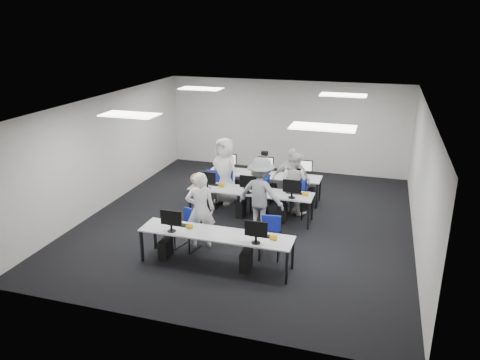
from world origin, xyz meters
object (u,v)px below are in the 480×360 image
(chair_7, at_px, (299,200))
(student_2, at_px, (225,171))
(chair_0, at_px, (188,237))
(desk_front, at_px, (216,235))
(student_3, at_px, (291,180))
(chair_6, at_px, (262,197))
(photographer, at_px, (261,194))
(student_1, at_px, (294,183))
(chair_4, at_px, (296,204))
(chair_5, at_px, (227,190))
(student_0, at_px, (200,210))
(chair_2, at_px, (212,195))
(desk_mid, at_px, (250,193))
(chair_3, at_px, (260,200))
(chair_1, at_px, (270,245))

(chair_7, bearing_deg, student_2, -169.61)
(chair_0, bearing_deg, desk_front, -18.18)
(chair_0, distance_m, student_3, 3.34)
(chair_6, distance_m, photographer, 1.57)
(chair_6, bearing_deg, student_1, -4.62)
(chair_4, xyz_separation_m, photographer, (-0.67, -1.06, 0.60))
(desk_front, height_order, student_2, student_2)
(chair_0, relative_size, chair_5, 0.94)
(student_1, distance_m, photographer, 1.41)
(student_0, xyz_separation_m, student_1, (1.60, 2.58, -0.06))
(chair_0, distance_m, student_1, 3.36)
(student_2, bearing_deg, chair_0, -64.12)
(student_2, relative_size, student_3, 1.07)
(chair_2, xyz_separation_m, student_1, (2.23, 0.21, 0.52))
(chair_2, xyz_separation_m, student_3, (2.14, 0.24, 0.57))
(desk_mid, relative_size, chair_5, 3.38)
(chair_3, relative_size, chair_6, 1.09)
(chair_0, distance_m, chair_2, 2.57)
(chair_3, xyz_separation_m, chair_7, (1.00, 0.31, -0.01))
(chair_0, bearing_deg, desk_mid, 81.16)
(desk_front, height_order, chair_3, chair_3)
(student_2, bearing_deg, desk_front, -50.46)
(chair_3, bearing_deg, student_2, 156.46)
(student_0, bearing_deg, chair_0, 13.33)
(chair_3, relative_size, chair_7, 1.04)
(chair_5, xyz_separation_m, student_2, (0.00, -0.15, 0.63))
(chair_1, xyz_separation_m, photographer, (-0.56, 1.32, 0.63))
(desk_mid, relative_size, student_2, 1.73)
(chair_4, xyz_separation_m, student_0, (-1.71, -2.35, 0.58))
(chair_5, xyz_separation_m, chair_7, (2.10, -0.15, -0.00))
(chair_2, distance_m, chair_5, 0.55)
(desk_mid, height_order, chair_7, chair_7)
(chair_4, distance_m, chair_7, 0.34)
(chair_7, distance_m, student_3, 0.62)
(desk_mid, relative_size, chair_4, 3.32)
(desk_front, relative_size, photographer, 1.76)
(chair_5, bearing_deg, chair_1, -67.93)
(student_1, bearing_deg, chair_7, -116.69)
(chair_1, height_order, chair_4, chair_4)
(photographer, bearing_deg, chair_6, -66.07)
(chair_4, height_order, chair_6, chair_4)
(chair_4, relative_size, chair_7, 1.03)
(chair_6, bearing_deg, chair_0, -105.27)
(chair_1, height_order, chair_3, chair_3)
(desk_mid, height_order, chair_5, chair_5)
(desk_front, relative_size, desk_mid, 1.00)
(student_1, relative_size, student_3, 0.95)
(desk_mid, distance_m, student_2, 1.27)
(desk_front, xyz_separation_m, photographer, (0.42, 2.00, 0.23))
(chair_5, xyz_separation_m, student_3, (1.87, -0.24, 0.57))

